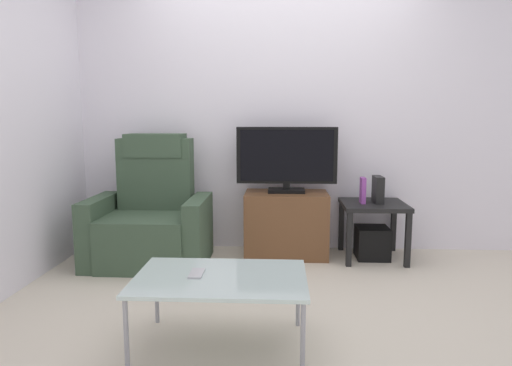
# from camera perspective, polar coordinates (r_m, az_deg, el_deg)

# --- Properties ---
(ground_plane) EXTENTS (6.40, 6.40, 0.00)m
(ground_plane) POSITION_cam_1_polar(r_m,az_deg,el_deg) (3.32, 2.96, -13.33)
(ground_plane) COLOR beige
(wall_back) EXTENTS (6.40, 0.06, 2.60)m
(wall_back) POSITION_cam_1_polar(r_m,az_deg,el_deg) (4.22, 3.09, 9.29)
(wall_back) COLOR silver
(wall_back) RESTS_ON ground
(wall_side) EXTENTS (0.06, 4.48, 2.60)m
(wall_side) POSITION_cam_1_polar(r_m,az_deg,el_deg) (3.61, -28.62, 8.53)
(wall_side) COLOR silver
(wall_side) RESTS_ON ground
(tv_stand) EXTENTS (0.72, 0.44, 0.57)m
(tv_stand) POSITION_cam_1_polar(r_m,az_deg,el_deg) (4.05, 3.81, -5.16)
(tv_stand) COLOR brown
(tv_stand) RESTS_ON ground
(television) EXTENTS (0.88, 0.20, 0.57)m
(television) POSITION_cam_1_polar(r_m,az_deg,el_deg) (3.97, 3.88, 3.14)
(television) COLOR black
(television) RESTS_ON tv_stand
(recliner_armchair) EXTENTS (0.98, 0.78, 1.08)m
(recliner_armchair) POSITION_cam_1_polar(r_m,az_deg,el_deg) (3.96, -13.08, -4.33)
(recliner_armchair) COLOR #384C38
(recliner_armchair) RESTS_ON ground
(side_table) EXTENTS (0.54, 0.54, 0.49)m
(side_table) POSITION_cam_1_polar(r_m,az_deg,el_deg) (4.06, 14.53, -3.53)
(side_table) COLOR black
(side_table) RESTS_ON ground
(subwoofer_box) EXTENTS (0.28, 0.28, 0.28)m
(subwoofer_box) POSITION_cam_1_polar(r_m,az_deg,el_deg) (4.12, 14.39, -7.27)
(subwoofer_box) COLOR black
(subwoofer_box) RESTS_ON ground
(book_upright) EXTENTS (0.04, 0.11, 0.22)m
(book_upright) POSITION_cam_1_polar(r_m,az_deg,el_deg) (3.98, 13.28, -0.90)
(book_upright) COLOR purple
(book_upright) RESTS_ON side_table
(game_console) EXTENTS (0.07, 0.20, 0.23)m
(game_console) POSITION_cam_1_polar(r_m,az_deg,el_deg) (4.04, 15.09, -0.79)
(game_console) COLOR black
(game_console) RESTS_ON side_table
(coffee_table) EXTENTS (0.90, 0.60, 0.39)m
(coffee_table) POSITION_cam_1_polar(r_m,az_deg,el_deg) (2.44, -4.47, -12.12)
(coffee_table) COLOR #B2C6C1
(coffee_table) RESTS_ON ground
(cell_phone) EXTENTS (0.07, 0.15, 0.01)m
(cell_phone) POSITION_cam_1_polar(r_m,az_deg,el_deg) (2.47, -7.47, -11.19)
(cell_phone) COLOR #B7B7BC
(cell_phone) RESTS_ON coffee_table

